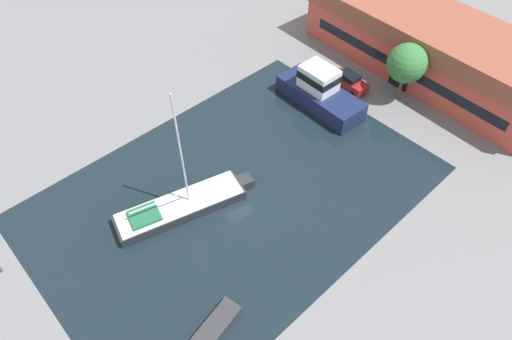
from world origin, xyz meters
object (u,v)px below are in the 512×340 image
parked_car (349,81)px  sailboat_moored (182,206)px  motor_cruiser (320,92)px  warehouse_building (430,46)px  quay_tree_near_building (407,63)px  small_dinghy (214,328)px

parked_car → sailboat_moored: bearing=7.6°
motor_cruiser → sailboat_moored: bearing=-173.4°
sailboat_moored → warehouse_building: bearing=100.7°
warehouse_building → sailboat_moored: size_ratio=2.41×
parked_car → quay_tree_near_building: bearing=119.8°
quay_tree_near_building → sailboat_moored: size_ratio=0.53×
warehouse_building → quay_tree_near_building: bearing=-78.4°
motor_cruiser → small_dinghy: bearing=-152.1°
parked_car → small_dinghy: 30.28m
sailboat_moored → small_dinghy: bearing=-9.9°
small_dinghy → quay_tree_near_building: bearing=90.3°
quay_tree_near_building → sailboat_moored: sailboat_moored is taller
quay_tree_near_building → parked_car: bearing=-154.9°
parked_car → small_dinghy: bearing=26.2°
motor_cruiser → parked_car: bearing=-2.4°
warehouse_building → sailboat_moored: bearing=-92.0°
warehouse_building → quay_tree_near_building: size_ratio=4.58×
small_dinghy → warehouse_building: bearing=89.8°
warehouse_building → motor_cruiser: warehouse_building is taller
motor_cruiser → small_dinghy: 26.26m
quay_tree_near_building → warehouse_building: bearing=98.9°
parked_car → motor_cruiser: motor_cruiser is taller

